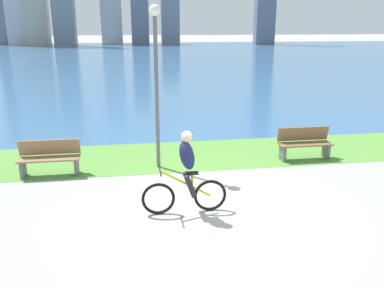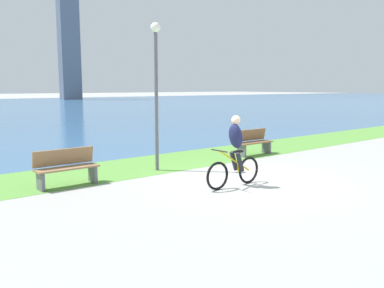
{
  "view_description": "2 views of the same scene",
  "coord_description": "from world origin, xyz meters",
  "px_view_note": "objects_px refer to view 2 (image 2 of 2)",
  "views": [
    {
      "loc": [
        -1.74,
        -7.46,
        3.66
      ],
      "look_at": [
        -0.41,
        0.91,
        1.09
      ],
      "focal_mm": 36.84,
      "sensor_mm": 36.0,
      "label": 1
    },
    {
      "loc": [
        -7.56,
        -6.95,
        2.38
      ],
      "look_at": [
        -1.01,
        1.01,
        0.92
      ],
      "focal_mm": 37.83,
      "sensor_mm": 36.0,
      "label": 2
    }
  ],
  "objects_px": {
    "bench_far_along_path": "(253,142)",
    "lamppost_tall": "(156,76)",
    "bench_near_path": "(66,168)",
    "cyclist_lead": "(235,152)"
  },
  "relations": [
    {
      "from": "lamppost_tall",
      "to": "bench_near_path",
      "type": "bearing_deg",
      "value": -176.85
    },
    {
      "from": "bench_far_along_path",
      "to": "lamppost_tall",
      "type": "height_order",
      "value": "lamppost_tall"
    },
    {
      "from": "bench_near_path",
      "to": "lamppost_tall",
      "type": "height_order",
      "value": "lamppost_tall"
    },
    {
      "from": "bench_far_along_path",
      "to": "bench_near_path",
      "type": "bearing_deg",
      "value": -178.31
    },
    {
      "from": "cyclist_lead",
      "to": "lamppost_tall",
      "type": "bearing_deg",
      "value": 97.35
    },
    {
      "from": "bench_near_path",
      "to": "lamppost_tall",
      "type": "distance_m",
      "value": 3.55
    },
    {
      "from": "bench_near_path",
      "to": "bench_far_along_path",
      "type": "relative_size",
      "value": 1.0
    },
    {
      "from": "cyclist_lead",
      "to": "bench_near_path",
      "type": "distance_m",
      "value": 4.08
    },
    {
      "from": "bench_far_along_path",
      "to": "lamppost_tall",
      "type": "distance_m",
      "value": 4.7
    },
    {
      "from": "bench_far_along_path",
      "to": "lamppost_tall",
      "type": "xyz_separation_m",
      "value": [
        -4.14,
        -0.05,
        2.24
      ]
    }
  ]
}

